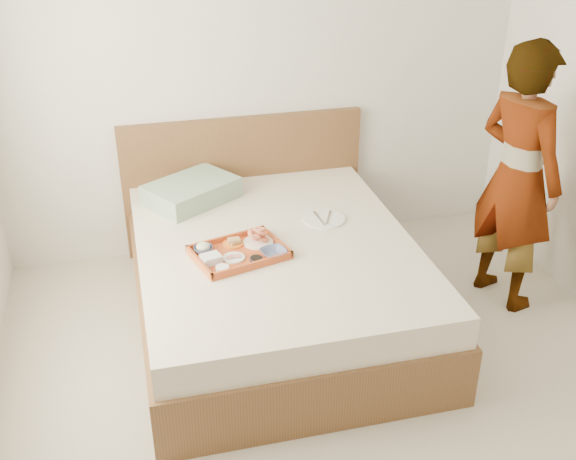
% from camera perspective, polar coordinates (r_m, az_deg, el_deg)
% --- Properties ---
extents(ground, '(3.50, 4.00, 0.01)m').
position_cam_1_polar(ground, '(3.54, 5.20, -15.95)').
color(ground, beige).
rests_on(ground, ground).
extents(wall_back, '(3.50, 0.01, 2.60)m').
position_cam_1_polar(wall_back, '(4.63, -2.26, 13.58)').
color(wall_back, silver).
rests_on(wall_back, ground).
extents(bed, '(1.65, 2.00, 0.53)m').
position_cam_1_polar(bed, '(4.10, -1.02, -4.19)').
color(bed, brown).
rests_on(bed, ground).
extents(headboard, '(1.65, 0.06, 0.95)m').
position_cam_1_polar(headboard, '(4.85, -3.66, 3.88)').
color(headboard, brown).
rests_on(headboard, ground).
extents(pillow, '(0.66, 0.60, 0.13)m').
position_cam_1_polar(pillow, '(4.46, -7.89, 3.16)').
color(pillow, '#A3B8A4').
rests_on(pillow, bed).
extents(tray, '(0.57, 0.47, 0.04)m').
position_cam_1_polar(tray, '(3.83, -4.03, -1.81)').
color(tray, '#C15E28').
rests_on(tray, bed).
extents(prawn_plate, '(0.21, 0.21, 0.01)m').
position_cam_1_polar(prawn_plate, '(3.93, -2.45, -1.00)').
color(prawn_plate, white).
rests_on(prawn_plate, tray).
extents(navy_bowl_big, '(0.17, 0.17, 0.03)m').
position_cam_1_polar(navy_bowl_big, '(3.80, -1.19, -1.86)').
color(navy_bowl_big, '#172144').
rests_on(navy_bowl_big, tray).
extents(sauce_dish, '(0.09, 0.09, 0.03)m').
position_cam_1_polar(sauce_dish, '(3.74, -2.62, -2.46)').
color(sauce_dish, black).
rests_on(sauce_dish, tray).
extents(meat_plate, '(0.15, 0.15, 0.01)m').
position_cam_1_polar(meat_plate, '(3.79, -4.46, -2.29)').
color(meat_plate, white).
rests_on(meat_plate, tray).
extents(bread_plate, '(0.15, 0.15, 0.01)m').
position_cam_1_polar(bread_plate, '(3.93, -4.51, -1.10)').
color(bread_plate, orange).
rests_on(bread_plate, tray).
extents(salad_bowl, '(0.13, 0.13, 0.03)m').
position_cam_1_polar(salad_bowl, '(3.86, -6.96, -1.59)').
color(salad_bowl, '#172144').
rests_on(salad_bowl, tray).
extents(plastic_tub, '(0.12, 0.11, 0.04)m').
position_cam_1_polar(plastic_tub, '(3.75, -6.33, -2.37)').
color(plastic_tub, silver).
rests_on(plastic_tub, tray).
extents(cheese_round, '(0.09, 0.09, 0.02)m').
position_cam_1_polar(cheese_round, '(3.68, -5.40, -3.17)').
color(cheese_round, white).
rests_on(cheese_round, tray).
extents(dinner_plate, '(0.31, 0.31, 0.01)m').
position_cam_1_polar(dinner_plate, '(4.21, 2.95, 0.91)').
color(dinner_plate, white).
rests_on(dinner_plate, bed).
extents(person, '(0.55, 0.68, 1.63)m').
position_cam_1_polar(person, '(4.29, 18.30, 4.09)').
color(person, white).
rests_on(person, ground).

